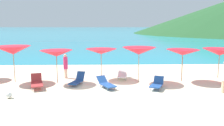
% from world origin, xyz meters
% --- Properties ---
extents(ground_plane, '(50.00, 100.00, 0.30)m').
position_xyz_m(ground_plane, '(0.00, 10.00, -0.15)').
color(ground_plane, beige).
extents(ocean_water, '(650.00, 440.00, 0.02)m').
position_xyz_m(ocean_water, '(0.00, 228.73, 0.01)').
color(ocean_water, teal).
rests_on(ocean_water, ground_plane).
extents(umbrella_1, '(2.28, 2.28, 2.29)m').
position_xyz_m(umbrella_1, '(-6.68, 2.47, 2.03)').
color(umbrella_1, '#9E7F59').
rests_on(umbrella_1, ground_plane).
extents(umbrella_2, '(2.05, 2.05, 2.06)m').
position_xyz_m(umbrella_2, '(-3.92, 2.15, 1.86)').
color(umbrella_2, '#9E7F59').
rests_on(umbrella_2, ground_plane).
extents(umbrella_3, '(2.11, 2.11, 2.03)m').
position_xyz_m(umbrella_3, '(-1.18, 3.12, 1.86)').
color(umbrella_3, '#9E7F59').
rests_on(umbrella_3, ground_plane).
extents(umbrella_4, '(2.23, 2.23, 2.22)m').
position_xyz_m(umbrella_4, '(1.19, 2.16, 1.99)').
color(umbrella_4, '#9E7F59').
rests_on(umbrella_4, ground_plane).
extents(umbrella_5, '(2.22, 2.22, 2.06)m').
position_xyz_m(umbrella_5, '(4.00, 2.30, 1.87)').
color(umbrella_5, '#9E7F59').
rests_on(umbrella_5, ground_plane).
extents(umbrella_6, '(2.33, 2.33, 2.02)m').
position_xyz_m(umbrella_6, '(6.82, 3.17, 1.79)').
color(umbrella_6, '#9E7F59').
rests_on(umbrella_6, ground_plane).
extents(lounge_chair_1, '(0.92, 1.52, 0.71)m').
position_xyz_m(lounge_chair_1, '(-2.61, 1.66, 0.27)').
color(lounge_chair_1, '#1E478C').
rests_on(lounge_chair_1, ground_plane).
extents(lounge_chair_6, '(1.08, 1.44, 0.64)m').
position_xyz_m(lounge_chair_6, '(2.02, 0.61, 0.28)').
color(lounge_chair_6, '#1E478C').
rests_on(lounge_chair_6, ground_plane).
extents(lounge_chair_8, '(0.74, 1.53, 0.61)m').
position_xyz_m(lounge_chair_8, '(0.23, 3.08, 0.29)').
color(lounge_chair_8, white).
rests_on(lounge_chair_8, ground_plane).
extents(lounge_chair_9, '(1.22, 1.68, 0.58)m').
position_xyz_m(lounge_chair_9, '(-0.87, 0.87, 0.27)').
color(lounge_chair_9, '#1E478C').
rests_on(lounge_chair_9, ground_plane).
extents(lounge_chair_10, '(1.08, 1.71, 0.73)m').
position_xyz_m(lounge_chair_10, '(-4.87, 1.00, 0.32)').
color(lounge_chair_10, '#A53333').
rests_on(lounge_chair_10, ground_plane).
extents(beachgoer_1, '(0.29, 0.29, 1.65)m').
position_xyz_m(beachgoer_1, '(-3.60, 3.42, 0.89)').
color(beachgoer_1, beige).
rests_on(beachgoer_1, ground_plane).
extents(beach_ball, '(0.30, 0.30, 0.30)m').
position_xyz_m(beach_ball, '(-5.69, -0.90, 0.15)').
color(beach_ball, white).
rests_on(beach_ball, ground_plane).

